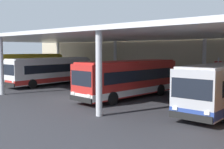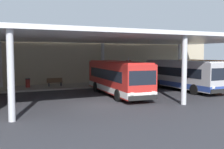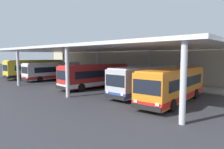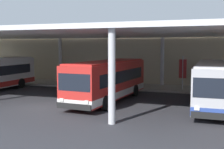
{
  "view_description": "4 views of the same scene",
  "coord_description": "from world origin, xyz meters",
  "px_view_note": "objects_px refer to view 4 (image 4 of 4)",
  "views": [
    {
      "loc": [
        17.73,
        -14.53,
        4.11
      ],
      "look_at": [
        0.75,
        4.93,
        1.76
      ],
      "focal_mm": 43.74,
      "sensor_mm": 36.0,
      "label": 1
    },
    {
      "loc": [
        -7.25,
        -18.56,
        3.87
      ],
      "look_at": [
        3.07,
        3.89,
        1.95
      ],
      "focal_mm": 42.86,
      "sensor_mm": 36.0,
      "label": 2
    },
    {
      "loc": [
        23.41,
        -14.47,
        4.3
      ],
      "look_at": [
        5.53,
        5.12,
        1.84
      ],
      "focal_mm": 31.57,
      "sensor_mm": 36.0,
      "label": 3
    },
    {
      "loc": [
        11.46,
        -17.31,
        4.27
      ],
      "look_at": [
        3.51,
        5.0,
        1.99
      ],
      "focal_mm": 46.39,
      "sensor_mm": 36.0,
      "label": 4
    }
  ],
  "objects_px": {
    "trash_bin": "(74,79)",
    "banner_sign": "(183,71)",
    "bus_far_bay": "(214,84)",
    "bench_waiting": "(98,80)",
    "bus_middle_bay": "(108,80)"
  },
  "relations": [
    {
      "from": "trash_bin",
      "to": "banner_sign",
      "type": "height_order",
      "value": "banner_sign"
    },
    {
      "from": "bench_waiting",
      "to": "bus_far_bay",
      "type": "bearing_deg",
      "value": -32.63
    },
    {
      "from": "bus_far_bay",
      "to": "trash_bin",
      "type": "bearing_deg",
      "value": 152.59
    },
    {
      "from": "trash_bin",
      "to": "bench_waiting",
      "type": "bearing_deg",
      "value": -1.62
    },
    {
      "from": "bus_far_bay",
      "to": "bench_waiting",
      "type": "height_order",
      "value": "bus_far_bay"
    },
    {
      "from": "bus_far_bay",
      "to": "bench_waiting",
      "type": "distance_m",
      "value": 14.26
    },
    {
      "from": "bench_waiting",
      "to": "banner_sign",
      "type": "xyz_separation_m",
      "value": [
        9.08,
        -0.88,
        1.32
      ]
    },
    {
      "from": "bench_waiting",
      "to": "bus_middle_bay",
      "type": "bearing_deg",
      "value": -62.67
    },
    {
      "from": "bench_waiting",
      "to": "trash_bin",
      "type": "xyz_separation_m",
      "value": [
        -2.97,
        0.08,
        0.01
      ]
    },
    {
      "from": "banner_sign",
      "to": "bus_far_bay",
      "type": "bearing_deg",
      "value": -66.85
    },
    {
      "from": "bus_middle_bay",
      "to": "bench_waiting",
      "type": "distance_m",
      "value": 9.01
    },
    {
      "from": "bus_middle_bay",
      "to": "trash_bin",
      "type": "xyz_separation_m",
      "value": [
        -7.08,
        8.03,
        -0.98
      ]
    },
    {
      "from": "bench_waiting",
      "to": "banner_sign",
      "type": "distance_m",
      "value": 9.21
    },
    {
      "from": "bus_middle_bay",
      "to": "trash_bin",
      "type": "relative_size",
      "value": 10.9
    },
    {
      "from": "bus_middle_bay",
      "to": "banner_sign",
      "type": "bearing_deg",
      "value": 54.92
    }
  ]
}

